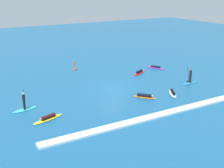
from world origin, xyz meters
The scene contains 10 objects.
ground_plane centered at (0.00, 0.00, 0.00)m, with size 120.00×120.00×0.00m, color #195684.
surfer_on_yellow_board centered at (-9.27, -4.65, 0.16)m, with size 3.17×1.55×0.45m.
surfer_on_orange_board centered at (1.46, -4.47, 0.18)m, with size 2.15×2.35×0.45m.
surfer_on_red_board centered at (6.31, 3.50, 0.15)m, with size 2.83×1.95×0.44m.
surfer_on_blue_board centered at (9.14, -3.21, 0.44)m, with size 2.52×0.96×2.14m.
surfer_on_teal_board centered at (-10.50, -1.36, 0.45)m, with size 2.60×1.28×2.02m.
surfer_on_white_board centered at (4.80, -5.08, 0.15)m, with size 1.80×2.54×0.41m.
surfer_on_purple_board centered at (9.87, 4.58, 0.12)m, with size 2.07×3.03×0.38m.
marker_buoy centered at (-0.68, 9.41, 0.26)m, with size 0.36×0.36×1.30m.
wave_crest centered at (0.00, -8.98, 0.09)m, with size 23.05×0.90×0.18m, color white.
Camera 1 is at (-16.54, -28.76, 11.41)m, focal length 48.24 mm.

